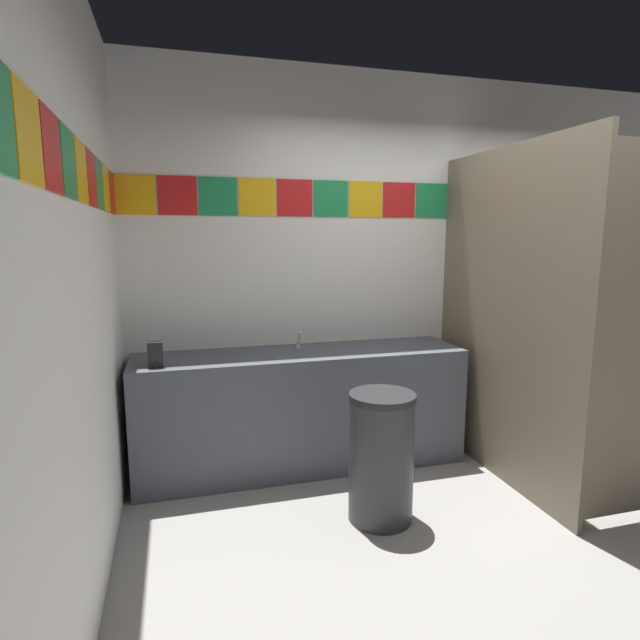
% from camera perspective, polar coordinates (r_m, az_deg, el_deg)
% --- Properties ---
extents(ground_plane, '(9.61, 9.61, 0.00)m').
position_cam_1_polar(ground_plane, '(3.28, 22.13, -21.58)').
color(ground_plane, gray).
extents(wall_back, '(4.37, 0.09, 2.85)m').
position_cam_1_polar(wall_back, '(4.17, 10.08, 6.18)').
color(wall_back, white).
rests_on(wall_back, ground_plane).
extents(wall_side, '(0.09, 3.06, 2.85)m').
position_cam_1_polar(wall_side, '(2.24, -26.42, 2.77)').
color(wall_side, white).
rests_on(wall_side, ground_plane).
extents(vanity_counter, '(2.31, 0.57, 0.84)m').
position_cam_1_polar(vanity_counter, '(3.73, -2.04, -9.78)').
color(vanity_counter, '#4C515B').
rests_on(vanity_counter, ground_plane).
extents(faucet_center, '(0.04, 0.10, 0.14)m').
position_cam_1_polar(faucet_center, '(3.69, -2.41, -2.46)').
color(faucet_center, silver).
rests_on(faucet_center, vanity_counter).
extents(soap_dispenser, '(0.09, 0.09, 0.16)m').
position_cam_1_polar(soap_dispenser, '(3.35, -17.83, -3.67)').
color(soap_dispenser, black).
rests_on(soap_dispenser, vanity_counter).
extents(stall_divider, '(0.92, 1.58, 2.22)m').
position_cam_1_polar(stall_divider, '(3.53, 24.32, -0.25)').
color(stall_divider, '#726651').
rests_on(stall_divider, ground_plane).
extents(toilet, '(0.39, 0.49, 0.74)m').
position_cam_1_polar(toilet, '(4.33, 21.86, -9.43)').
color(toilet, white).
rests_on(toilet, ground_plane).
extents(trash_bin, '(0.38, 0.38, 0.76)m').
position_cam_1_polar(trash_bin, '(3.10, 6.82, -14.85)').
color(trash_bin, '#333338').
rests_on(trash_bin, ground_plane).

